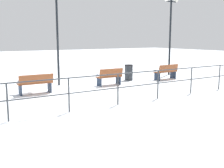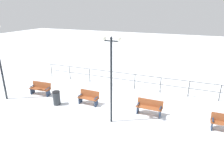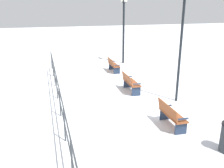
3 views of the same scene
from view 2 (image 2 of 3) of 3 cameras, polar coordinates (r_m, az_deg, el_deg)
The scene contains 7 objects.
ground_plane at distance 12.76m, azimuth 1.25°, elevation -7.12°, with size 80.00×80.00×0.00m, color white.
bench_nearest at distance 15.59m, azimuth -19.13°, elevation -1.13°, with size 0.63×1.57×0.90m.
bench_second at distance 13.38m, azimuth -6.48°, elevation -3.71°, with size 0.54×1.37×0.89m.
bench_third at distance 12.23m, azimuth 10.27°, elevation -6.28°, with size 0.55×1.51×0.88m.
lamppost_middle at distance 10.32m, azimuth -0.21°, elevation 4.51°, with size 0.23×1.01×4.64m.
waterfront_railing at distance 15.75m, azimuth 6.34°, elevation 1.35°, with size 0.05×15.65×1.17m.
trash_bin at distance 13.68m, azimuth -15.06°, elevation -3.76°, with size 0.48×0.48×0.91m.
Camera 2 is at (10.53, 4.12, 5.91)m, focal length 33.09 mm.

